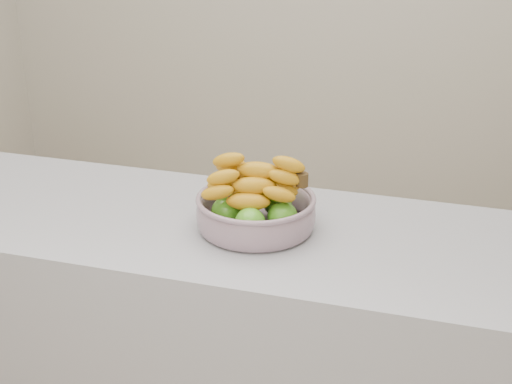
# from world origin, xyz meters

# --- Properties ---
(counter) EXTENTS (2.00, 0.60, 0.90)m
(counter) POSITION_xyz_m (0.00, -0.32, 0.45)
(counter) COLOR #9C9BA3
(counter) RESTS_ON ground
(fruit_bowl) EXTENTS (0.30, 0.30, 0.18)m
(fruit_bowl) POSITION_xyz_m (0.24, -0.32, 0.96)
(fruit_bowl) COLOR #A0AFC0
(fruit_bowl) RESTS_ON counter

